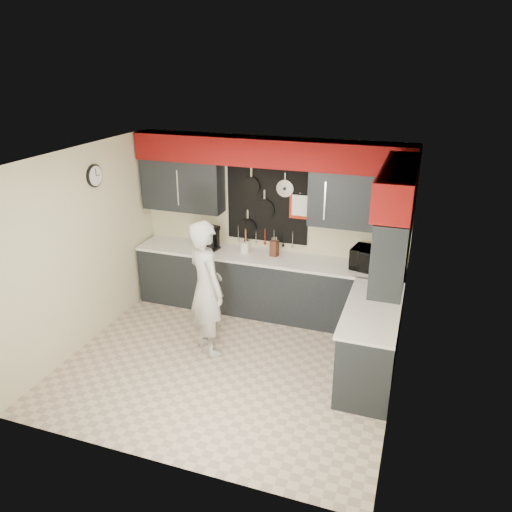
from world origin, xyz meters
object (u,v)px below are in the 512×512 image
at_px(microwave, 372,260).
at_px(utensil_crock, 245,247).
at_px(coffee_maker, 211,237).
at_px(person, 206,288).
at_px(knife_block, 274,248).

bearing_deg(microwave, utensil_crock, -170.36).
relative_size(microwave, coffee_maker, 1.52).
relative_size(utensil_crock, person, 0.09).
height_order(knife_block, person, person).
xyz_separation_m(utensil_crock, person, (-0.06, -1.26, -0.10)).
xyz_separation_m(knife_block, utensil_crock, (-0.45, -0.02, -0.04)).
height_order(knife_block, coffee_maker, coffee_maker).
distance_m(coffee_maker, person, 1.33).
distance_m(microwave, utensil_crock, 1.85).
height_order(utensil_crock, coffee_maker, coffee_maker).
bearing_deg(knife_block, utensil_crock, -167.88).
bearing_deg(utensil_crock, microwave, -1.24).
relative_size(microwave, utensil_crock, 3.33).
height_order(coffee_maker, person, person).
relative_size(utensil_crock, coffee_maker, 0.46).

